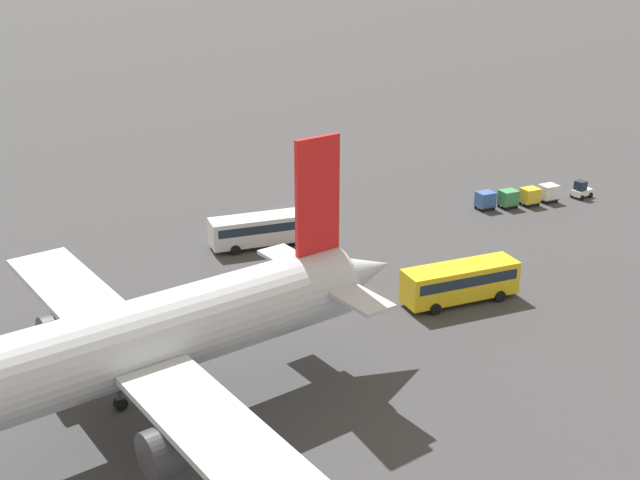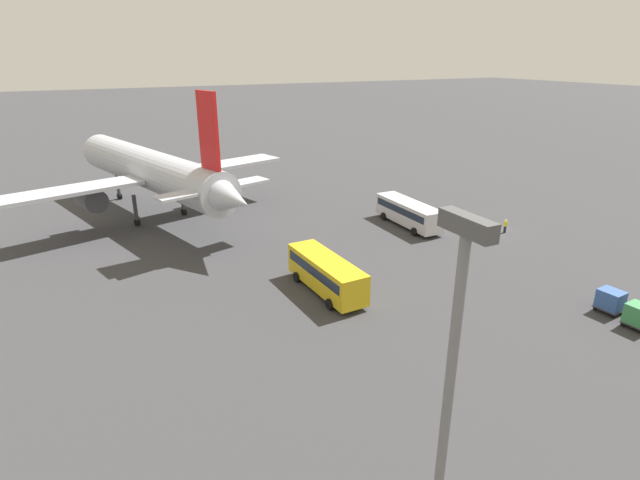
{
  "view_description": "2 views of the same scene",
  "coord_description": "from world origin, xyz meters",
  "px_view_note": "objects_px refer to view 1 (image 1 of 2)",
  "views": [
    {
      "loc": [
        27.01,
        80.77,
        30.54
      ],
      "look_at": [
        2.98,
        15.9,
        2.94
      ],
      "focal_mm": 45.0,
      "sensor_mm": 36.0,
      "label": 1
    },
    {
      "loc": [
        -43.19,
        45.98,
        21.04
      ],
      "look_at": [
        -1.82,
        25.09,
        3.54
      ],
      "focal_mm": 28.0,
      "sensor_mm": 36.0,
      "label": 2
    }
  ],
  "objects_px": {
    "cargo_cart_white": "(549,192)",
    "cargo_cart_yellow": "(530,196)",
    "airplane": "(114,350)",
    "baggage_tug": "(581,190)",
    "cargo_cart_green": "(508,198)",
    "shuttle_bus_near": "(264,228)",
    "cargo_cart_blue": "(485,199)",
    "shuttle_bus_far": "(460,280)",
    "worker_person": "(306,201)"
  },
  "relations": [
    {
      "from": "cargo_cart_white",
      "to": "cargo_cart_yellow",
      "type": "relative_size",
      "value": 1.0
    },
    {
      "from": "airplane",
      "to": "baggage_tug",
      "type": "relative_size",
      "value": 16.24
    },
    {
      "from": "cargo_cart_white",
      "to": "cargo_cart_green",
      "type": "distance_m",
      "value": 5.54
    },
    {
      "from": "shuttle_bus_near",
      "to": "baggage_tug",
      "type": "bearing_deg",
      "value": -177.43
    },
    {
      "from": "cargo_cart_green",
      "to": "cargo_cart_blue",
      "type": "xyz_separation_m",
      "value": [
        2.77,
        -0.41,
        0.0
      ]
    },
    {
      "from": "shuttle_bus_far",
      "to": "baggage_tug",
      "type": "distance_m",
      "value": 33.69
    },
    {
      "from": "shuttle_bus_far",
      "to": "worker_person",
      "type": "relative_size",
      "value": 5.98
    },
    {
      "from": "shuttle_bus_near",
      "to": "cargo_cart_white",
      "type": "relative_size",
      "value": 5.15
    },
    {
      "from": "airplane",
      "to": "cargo_cart_white",
      "type": "bearing_deg",
      "value": -166.33
    },
    {
      "from": "shuttle_bus_far",
      "to": "worker_person",
      "type": "bearing_deg",
      "value": -83.02
    },
    {
      "from": "shuttle_bus_far",
      "to": "cargo_cart_white",
      "type": "distance_m",
      "value": 30.11
    },
    {
      "from": "worker_person",
      "to": "cargo_cart_white",
      "type": "bearing_deg",
      "value": 164.2
    },
    {
      "from": "worker_person",
      "to": "shuttle_bus_near",
      "type": "bearing_deg",
      "value": 50.27
    },
    {
      "from": "airplane",
      "to": "shuttle_bus_near",
      "type": "relative_size",
      "value": 3.95
    },
    {
      "from": "worker_person",
      "to": "cargo_cart_green",
      "type": "bearing_deg",
      "value": 160.12
    },
    {
      "from": "airplane",
      "to": "cargo_cart_yellow",
      "type": "bearing_deg",
      "value": -165.27
    },
    {
      "from": "baggage_tug",
      "to": "worker_person",
      "type": "height_order",
      "value": "baggage_tug"
    },
    {
      "from": "cargo_cart_yellow",
      "to": "cargo_cart_green",
      "type": "distance_m",
      "value": 2.77
    },
    {
      "from": "shuttle_bus_far",
      "to": "cargo_cart_green",
      "type": "relative_size",
      "value": 4.87
    },
    {
      "from": "shuttle_bus_far",
      "to": "cargo_cart_yellow",
      "type": "xyz_separation_m",
      "value": [
        -20.09,
        -19.25,
        -0.78
      ]
    },
    {
      "from": "cargo_cart_green",
      "to": "baggage_tug",
      "type": "bearing_deg",
      "value": -179.51
    },
    {
      "from": "cargo_cart_yellow",
      "to": "shuttle_bus_far",
      "type": "bearing_deg",
      "value": 43.78
    },
    {
      "from": "shuttle_bus_near",
      "to": "cargo_cart_green",
      "type": "height_order",
      "value": "shuttle_bus_near"
    },
    {
      "from": "cargo_cart_blue",
      "to": "baggage_tug",
      "type": "bearing_deg",
      "value": 178.58
    },
    {
      "from": "cargo_cart_yellow",
      "to": "cargo_cart_blue",
      "type": "height_order",
      "value": "same"
    },
    {
      "from": "airplane",
      "to": "cargo_cart_blue",
      "type": "distance_m",
      "value": 53.91
    },
    {
      "from": "cargo_cart_green",
      "to": "worker_person",
      "type": "bearing_deg",
      "value": -19.88
    },
    {
      "from": "cargo_cart_white",
      "to": "shuttle_bus_near",
      "type": "bearing_deg",
      "value": 2.39
    },
    {
      "from": "shuttle_bus_near",
      "to": "baggage_tug",
      "type": "height_order",
      "value": "shuttle_bus_near"
    },
    {
      "from": "cargo_cart_green",
      "to": "cargo_cart_blue",
      "type": "bearing_deg",
      "value": -8.34
    },
    {
      "from": "airplane",
      "to": "cargo_cart_green",
      "type": "distance_m",
      "value": 56.0
    },
    {
      "from": "baggage_tug",
      "to": "cargo_cart_green",
      "type": "xyz_separation_m",
      "value": [
        10.11,
        0.09,
        0.25
      ]
    },
    {
      "from": "cargo_cart_green",
      "to": "cargo_cart_blue",
      "type": "distance_m",
      "value": 2.8
    },
    {
      "from": "airplane",
      "to": "worker_person",
      "type": "xyz_separation_m",
      "value": [
        -25.45,
        -37.54,
        -5.66
      ]
    },
    {
      "from": "cargo_cart_white",
      "to": "cargo_cart_blue",
      "type": "bearing_deg",
      "value": -1.81
    },
    {
      "from": "airplane",
      "to": "baggage_tug",
      "type": "distance_m",
      "value": 64.8
    },
    {
      "from": "baggage_tug",
      "to": "cargo_cart_green",
      "type": "height_order",
      "value": "baggage_tug"
    },
    {
      "from": "cargo_cart_white",
      "to": "worker_person",
      "type": "bearing_deg",
      "value": -15.8
    },
    {
      "from": "shuttle_bus_near",
      "to": "cargo_cart_yellow",
      "type": "distance_m",
      "value": 32.15
    },
    {
      "from": "cargo_cart_green",
      "to": "cargo_cart_yellow",
      "type": "bearing_deg",
      "value": 175.98
    },
    {
      "from": "shuttle_bus_near",
      "to": "worker_person",
      "type": "xyz_separation_m",
      "value": [
        -7.62,
        -9.17,
        -1.02
      ]
    },
    {
      "from": "airplane",
      "to": "shuttle_bus_far",
      "type": "height_order",
      "value": "airplane"
    },
    {
      "from": "worker_person",
      "to": "cargo_cart_white",
      "type": "relative_size",
      "value": 0.82
    },
    {
      "from": "cargo_cart_blue",
      "to": "shuttle_bus_far",
      "type": "bearing_deg",
      "value": 53.75
    },
    {
      "from": "shuttle_bus_far",
      "to": "baggage_tug",
      "type": "bearing_deg",
      "value": -146.75
    },
    {
      "from": "shuttle_bus_far",
      "to": "cargo_cart_yellow",
      "type": "bearing_deg",
      "value": -138.42
    },
    {
      "from": "shuttle_bus_near",
      "to": "cargo_cart_blue",
      "type": "distance_m",
      "value": 26.65
    },
    {
      "from": "baggage_tug",
      "to": "cargo_cart_white",
      "type": "height_order",
      "value": "baggage_tug"
    },
    {
      "from": "shuttle_bus_near",
      "to": "cargo_cart_white",
      "type": "height_order",
      "value": "shuttle_bus_near"
    },
    {
      "from": "cargo_cart_white",
      "to": "cargo_cart_green",
      "type": "height_order",
      "value": "same"
    }
  ]
}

